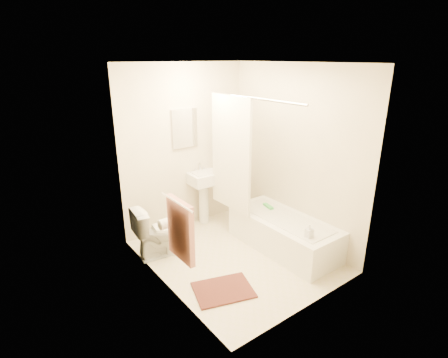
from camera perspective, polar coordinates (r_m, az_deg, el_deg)
floor at (r=4.66m, az=1.88°, el=-12.50°), size 2.40×2.40×0.00m
ceiling at (r=3.96m, az=2.28°, el=18.46°), size 2.40×2.40×0.00m
wall_back at (r=5.11m, az=-6.41°, el=4.96°), size 2.00×0.02×2.40m
wall_left at (r=3.65m, az=-10.29°, el=-1.20°), size 0.02×2.40×2.40m
wall_right at (r=4.82m, az=11.40°, el=3.81°), size 0.02×2.40×2.40m
mirror at (r=5.03m, az=-6.42°, el=8.22°), size 0.40×0.03×0.55m
curtain_rod at (r=4.26m, az=4.57°, el=13.08°), size 0.03×1.70×0.03m
shower_curtain at (r=4.71m, az=1.11°, el=4.07°), size 0.04×0.80×1.55m
towel_bar at (r=3.49m, az=-7.75°, el=-3.76°), size 0.02×0.60×0.02m
towel at (r=3.64m, az=-7.10°, el=-8.29°), size 0.06×0.45×0.66m
toilet_paper at (r=3.97m, az=-9.75°, el=-7.26°), size 0.11×0.12×0.12m
toilet at (r=4.62m, az=-10.37°, el=-8.38°), size 0.72×0.46×0.67m
sink at (r=5.35m, az=-3.25°, el=-2.76°), size 0.47×0.38×0.90m
bathtub at (r=4.82m, az=9.66°, el=-8.66°), size 0.67×1.54×0.43m
bath_mat at (r=4.07m, az=-0.12°, el=-17.65°), size 0.75×0.65×0.02m
soap_bottle at (r=4.27m, az=13.77°, el=-8.30°), size 0.09×0.09×0.17m
scrub_brush at (r=5.00m, az=7.23°, el=-4.48°), size 0.10×0.21×0.04m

